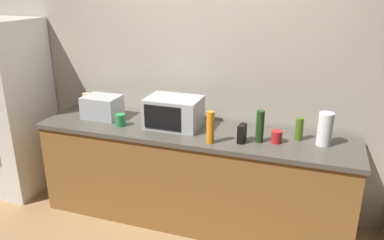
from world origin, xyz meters
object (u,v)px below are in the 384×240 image
Objects in this scene: microwave at (174,112)px; bottle_wine at (260,126)px; paper_towel_roll at (325,129)px; bottle_dish_soap at (210,127)px; mug_red at (277,137)px; bottle_hand_soap at (87,102)px; bottle_olive_oil at (299,129)px; cordless_phone at (242,133)px; refrigerator at (6,107)px; mug_green at (120,120)px; toaster_oven at (102,107)px.

microwave is 1.80× the size of bottle_wine.
bottle_dish_soap is at bearing -163.61° from paper_towel_roll.
mug_red is at bearing -168.43° from paper_towel_roll.
bottle_hand_soap is at bearing 176.49° from paper_towel_roll.
bottle_olive_oil is 1.05× the size of bottle_hand_soap.
bottle_wine is (-0.30, -0.15, 0.04)m from bottle_olive_oil.
bottle_olive_oil is at bearing 30.12° from cordless_phone.
refrigerator is 2.79m from mug_red.
mug_green is at bearing 172.58° from bottle_dish_soap.
bottle_wine is at bearing 26.50° from cordless_phone.
refrigerator is 1.87m from microwave.
bottle_wine is at bearing -7.78° from bottle_hand_soap.
bottle_dish_soap reaches higher than bottle_wine.
bottle_wine is at bearing 22.14° from bottle_dish_soap.
mug_red is at bearing 12.53° from bottle_wine.
toaster_oven is 1.67m from mug_red.
cordless_phone reaches higher than mug_green.
mug_red is (0.27, 0.08, -0.02)m from cordless_phone.
bottle_olive_oil is (1.09, 0.05, -0.04)m from microwave.
mug_red is (-0.17, -0.12, -0.04)m from bottle_olive_oil.
refrigerator is 0.88m from bottle_hand_soap.
bottle_dish_soap reaches higher than toaster_oven.
mug_green is (-0.47, -0.14, -0.08)m from microwave.
mug_red is (1.93, -0.22, -0.04)m from bottle_hand_soap.
paper_towel_roll is at bearing 0.10° from microwave.
refrigerator is 2.65m from bottle_wine.
bottle_dish_soap is at bearing -160.30° from mug_red.
bottle_dish_soap is at bearing -31.43° from microwave.
mug_red is (0.92, -0.07, -0.08)m from microwave.
bottle_dish_soap reaches higher than bottle_hand_soap.
refrigerator is 1.13m from toaster_oven.
bottle_hand_soap is at bearing 173.64° from mug_red.
bottle_dish_soap is 0.74m from bottle_olive_oil.
bottle_wine reaches higher than bottle_hand_soap.
microwave is 1.02m from bottle_hand_soap.
microwave is 0.80m from bottle_wine.
bottle_wine reaches higher than mug_red.
bottle_olive_oil is 1.90× the size of mug_red.
paper_towel_roll is 0.51m from bottle_wine.
bottle_olive_oil is at bearing 2.39° from microwave.
toaster_oven is at bearing 151.19° from mug_green.
paper_towel_roll is 1.50× the size of bottle_hand_soap.
cordless_phone is at bearing -0.76° from mug_green.
mug_green reaches higher than mug_red.
toaster_oven is 1.27× the size of bottle_wine.
toaster_oven reaches higher than bottle_hand_soap.
bottle_olive_oil is (2.95, 0.09, 0.09)m from refrigerator.
bottle_dish_soap is 2.45× the size of mug_green.
microwave is at bearing 175.53° from mug_red.
mug_green is (0.27, -0.15, -0.05)m from toaster_oven.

